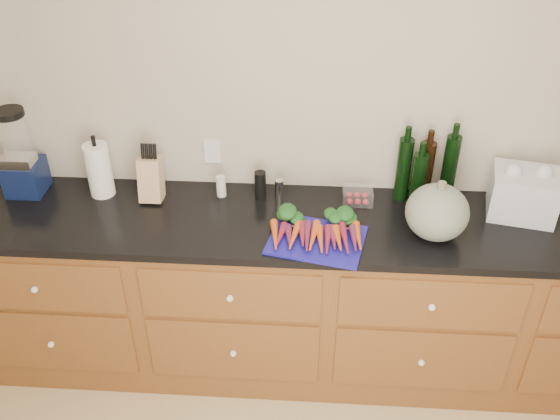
# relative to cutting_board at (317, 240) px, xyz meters

# --- Properties ---
(wall_back) EXTENTS (4.10, 0.05, 2.60)m
(wall_back) POSITION_rel_cutting_board_xyz_m (0.07, 0.48, 0.35)
(wall_back) COLOR beige
(wall_back) RESTS_ON ground
(cabinets) EXTENTS (3.60, 0.64, 0.90)m
(cabinets) POSITION_rel_cutting_board_xyz_m (0.07, 0.16, -0.49)
(cabinets) COLOR brown
(cabinets) RESTS_ON ground
(countertop) EXTENTS (3.64, 0.62, 0.04)m
(countertop) POSITION_rel_cutting_board_xyz_m (0.07, 0.16, -0.03)
(countertop) COLOR black
(countertop) RESTS_ON cabinets
(cutting_board) EXTENTS (0.47, 0.39, 0.01)m
(cutting_board) POSITION_rel_cutting_board_xyz_m (0.00, 0.00, 0.00)
(cutting_board) COLOR #191490
(cutting_board) RESTS_ON countertop
(carrots) EXTENTS (0.41, 0.28, 0.05)m
(carrots) POSITION_rel_cutting_board_xyz_m (0.00, 0.03, 0.03)
(carrots) COLOR #DA5519
(carrots) RESTS_ON cutting_board
(squash) EXTENTS (0.28, 0.28, 0.25)m
(squash) POSITION_rel_cutting_board_xyz_m (0.53, 0.08, 0.12)
(squash) COLOR #606D5B
(squash) RESTS_ON countertop
(blender_appliance) EXTENTS (0.18, 0.18, 0.44)m
(blender_appliance) POSITION_rel_cutting_board_xyz_m (-1.44, 0.32, 0.19)
(blender_appliance) COLOR #0D1840
(blender_appliance) RESTS_ON countertop
(paper_towel) EXTENTS (0.12, 0.12, 0.27)m
(paper_towel) POSITION_rel_cutting_board_xyz_m (-1.07, 0.32, 0.13)
(paper_towel) COLOR white
(paper_towel) RESTS_ON countertop
(knife_block) EXTENTS (0.11, 0.11, 0.21)m
(knife_block) POSITION_rel_cutting_board_xyz_m (-0.81, 0.30, 0.10)
(knife_block) COLOR tan
(knife_block) RESTS_ON countertop
(grinder_salt) EXTENTS (0.05, 0.05, 0.11)m
(grinder_salt) POSITION_rel_cutting_board_xyz_m (-0.48, 0.34, 0.05)
(grinder_salt) COLOR silver
(grinder_salt) RESTS_ON countertop
(grinder_pepper) EXTENTS (0.06, 0.06, 0.14)m
(grinder_pepper) POSITION_rel_cutting_board_xyz_m (-0.28, 0.34, 0.06)
(grinder_pepper) COLOR black
(grinder_pepper) RESTS_ON countertop
(canister_chrome) EXTENTS (0.04, 0.04, 0.10)m
(canister_chrome) POSITION_rel_cutting_board_xyz_m (-0.19, 0.34, 0.04)
(canister_chrome) COLOR silver
(canister_chrome) RESTS_ON countertop
(tomato_box) EXTENTS (0.14, 0.12, 0.07)m
(tomato_box) POSITION_rel_cutting_board_xyz_m (0.19, 0.33, 0.03)
(tomato_box) COLOR white
(tomato_box) RESTS_ON countertop
(bottles) EXTENTS (0.29, 0.15, 0.34)m
(bottles) POSITION_rel_cutting_board_xyz_m (0.50, 0.37, 0.15)
(bottles) COLOR black
(bottles) RESTS_ON countertop
(grocery_bag) EXTENTS (0.34, 0.29, 0.22)m
(grocery_bag) POSITION_rel_cutting_board_xyz_m (0.95, 0.28, 0.10)
(grocery_bag) COLOR white
(grocery_bag) RESTS_ON countertop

